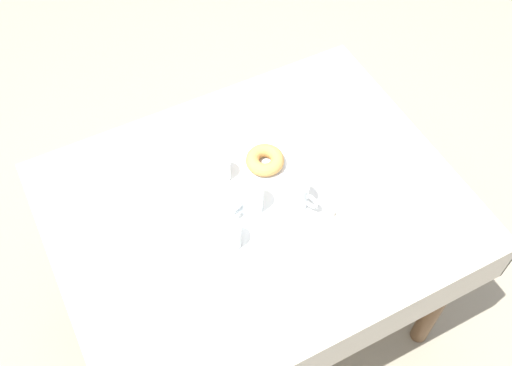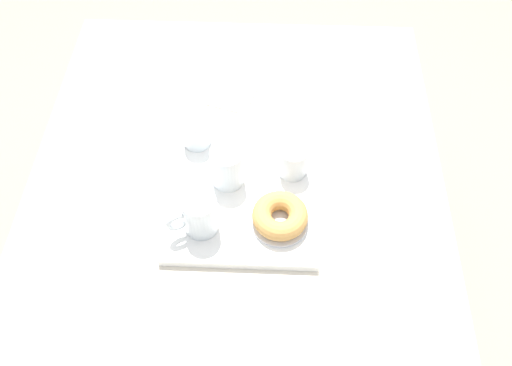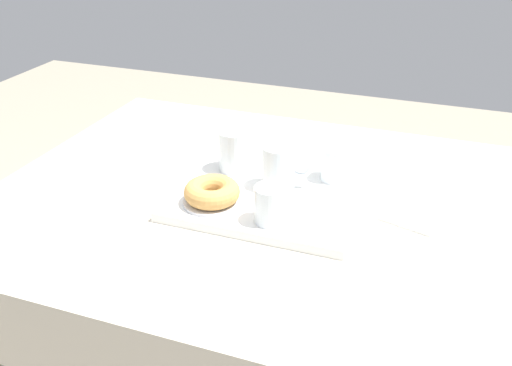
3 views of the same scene
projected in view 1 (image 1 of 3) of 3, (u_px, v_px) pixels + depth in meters
The scene contains 10 objects.
ground_plane at pixel (256, 309), 2.44m from camera, with size 6.00×6.00×0.00m, color gray.
dining_table at pixel (257, 221), 1.89m from camera, with size 1.22×0.97×0.77m.
serving_tray at pixel (248, 199), 1.81m from camera, with size 0.41×0.33×0.02m, color white.
tea_mug_left at pixel (251, 199), 1.74m from camera, with size 0.11×0.07×0.10m.
tea_mug_right at pixel (297, 194), 1.75m from camera, with size 0.08×0.11×0.10m.
water_glass_near at pixel (230, 237), 1.68m from camera, with size 0.07×0.07×0.08m.
water_glass_far at pixel (220, 169), 1.82m from camera, with size 0.07×0.07×0.08m.
donut_plate_left at pixel (265, 165), 1.87m from camera, with size 0.13×0.13×0.01m, color silver.
sugar_donut_left at pixel (265, 160), 1.85m from camera, with size 0.12×0.12×0.04m, color tan.
paper_napkin at pixel (160, 252), 1.71m from camera, with size 0.12×0.11×0.01m, color white.
Camera 1 is at (0.46, 0.89, 2.28)m, focal length 42.10 mm.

